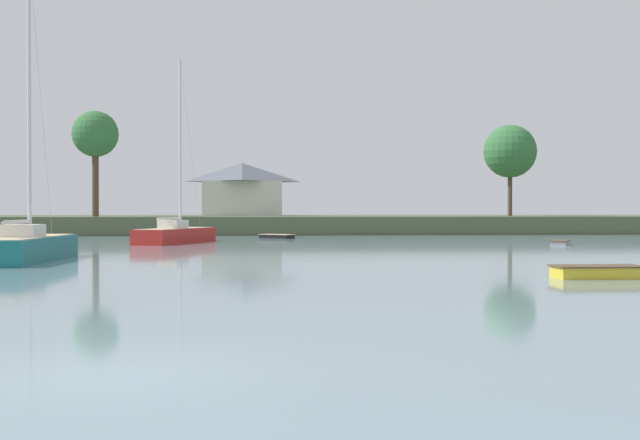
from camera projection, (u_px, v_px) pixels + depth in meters
ground_plane at (112, 373)px, 11.65m from camera, size 488.33×488.33×0.00m
far_shore_bank at (231, 223)px, 98.69m from camera, size 219.75×43.93×1.82m
dinghy_yellow at (598, 274)px, 28.19m from camera, size 3.19×1.54×0.62m
sailboat_red at (176, 239)px, 59.29m from camera, size 5.56×10.22×14.63m
dinghy_grey at (560, 243)px, 56.01m from camera, size 2.27×2.80×0.44m
sailboat_teal at (25, 254)px, 37.78m from camera, size 2.97×9.72×15.82m
dinghy_black at (277, 237)px, 69.55m from camera, size 3.27×2.96×0.49m
shore_tree_left_mid at (510, 152)px, 90.58m from camera, size 6.02×6.02×10.40m
shore_tree_right_mid at (95, 135)px, 81.25m from camera, size 4.71×4.71×10.83m
cottage_eastern at (242, 188)px, 97.28m from camera, size 10.17×8.16×6.44m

